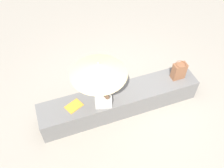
% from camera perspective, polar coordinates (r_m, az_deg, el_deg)
% --- Properties ---
extents(ground_plane, '(14.00, 14.00, 0.00)m').
position_cam_1_polar(ground_plane, '(4.66, 1.88, -5.68)').
color(ground_plane, '#9E9384').
extents(stone_bench, '(2.98, 0.54, 0.45)m').
position_cam_1_polar(stone_bench, '(4.48, 1.95, -4.02)').
color(stone_bench, slate).
rests_on(stone_bench, ground).
extents(person_seated, '(0.36, 0.51, 0.90)m').
position_cam_1_polar(person_seated, '(3.89, -2.23, -0.59)').
color(person_seated, beige).
rests_on(person_seated, stone_bench).
extents(parasol, '(0.87, 0.87, 1.01)m').
position_cam_1_polar(parasol, '(3.48, -3.28, 3.64)').
color(parasol, '#B7B7BC').
rests_on(parasol, stone_bench).
extents(handbag_black, '(0.25, 0.18, 0.36)m').
position_cam_1_polar(handbag_black, '(4.60, 15.71, 3.03)').
color(handbag_black, brown).
rests_on(handbag_black, stone_bench).
extents(magazine, '(0.34, 0.30, 0.01)m').
position_cam_1_polar(magazine, '(4.17, -9.07, -5.26)').
color(magazine, gold).
rests_on(magazine, stone_bench).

